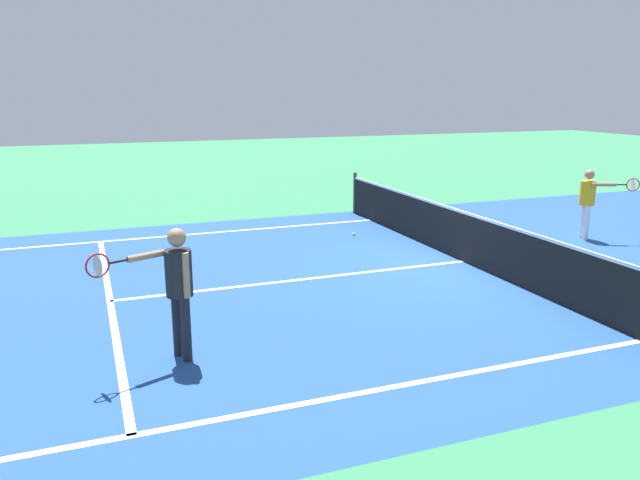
# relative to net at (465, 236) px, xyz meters

# --- Properties ---
(ground_plane) EXTENTS (60.00, 60.00, 0.00)m
(ground_plane) POSITION_rel_net_xyz_m (0.00, 0.00, -0.49)
(ground_plane) COLOR #337F51
(court_surface_inbounds) EXTENTS (10.62, 24.40, 0.00)m
(court_surface_inbounds) POSITION_rel_net_xyz_m (0.00, 0.00, -0.49)
(court_surface_inbounds) COLOR #234C93
(court_surface_inbounds) RESTS_ON ground_plane
(line_sideline_left) EXTENTS (0.10, 11.89, 0.01)m
(line_sideline_left) POSITION_rel_net_xyz_m (-4.11, -5.95, -0.49)
(line_sideline_left) COLOR white
(line_sideline_left) RESTS_ON ground_plane
(line_sideline_right) EXTENTS (0.10, 11.89, 0.01)m
(line_sideline_right) POSITION_rel_net_xyz_m (4.11, -5.95, -0.49)
(line_sideline_right) COLOR white
(line_sideline_right) RESTS_ON ground_plane
(line_service_near) EXTENTS (8.22, 0.10, 0.01)m
(line_service_near) POSITION_rel_net_xyz_m (0.00, -6.40, -0.49)
(line_service_near) COLOR white
(line_service_near) RESTS_ON ground_plane
(line_center_service) EXTENTS (0.10, 6.40, 0.01)m
(line_center_service) POSITION_rel_net_xyz_m (0.00, -3.20, -0.49)
(line_center_service) COLOR white
(line_center_service) RESTS_ON ground_plane
(net) EXTENTS (10.26, 0.09, 1.07)m
(net) POSITION_rel_net_xyz_m (0.00, 0.00, 0.00)
(net) COLOR #33383D
(net) RESTS_ON ground_plane
(player_near) EXTENTS (0.49, 1.19, 1.62)m
(player_near) POSITION_rel_net_xyz_m (2.51, -5.69, 0.51)
(player_near) COLOR black
(player_near) RESTS_ON ground_plane
(player_far) EXTENTS (0.82, 1.01, 1.51)m
(player_far) POSITION_rel_net_xyz_m (-0.65, 3.55, 0.44)
(player_far) COLOR white
(player_far) RESTS_ON ground_plane
(tennis_ball_near_net) EXTENTS (0.07, 0.07, 0.07)m
(tennis_ball_near_net) POSITION_rel_net_xyz_m (-2.71, -1.08, -0.46)
(tennis_ball_near_net) COLOR #CCE033
(tennis_ball_near_net) RESTS_ON ground_plane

